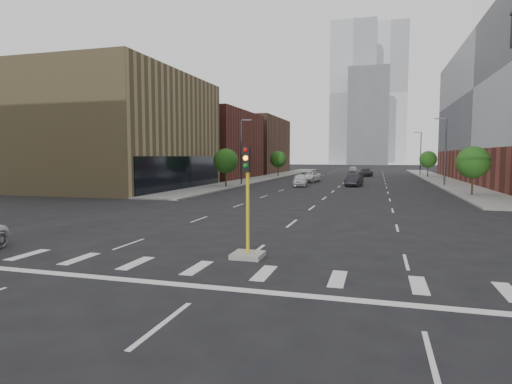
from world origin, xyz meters
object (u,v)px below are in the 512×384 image
at_px(car_mid_right, 354,180).
at_px(car_distant, 353,169).
at_px(median_traffic_signal, 248,234).
at_px(car_deep_right, 366,172).
at_px(car_far_left, 308,177).
at_px(car_near_left, 300,180).

relative_size(car_mid_right, car_distant, 1.06).
height_order(median_traffic_signal, car_deep_right, median_traffic_signal).
height_order(median_traffic_signal, car_far_left, median_traffic_signal).
height_order(car_deep_right, car_distant, car_deep_right).
distance_m(car_deep_right, car_distant, 21.28).
relative_size(car_near_left, car_deep_right, 0.84).
relative_size(car_near_left, car_mid_right, 0.94).
relative_size(median_traffic_signal, car_distant, 0.95).
bearing_deg(car_distant, car_mid_right, -89.93).
xyz_separation_m(car_mid_right, car_distant, (-2.85, 49.66, -0.02)).
bearing_deg(car_deep_right, median_traffic_signal, -83.97).
xyz_separation_m(car_far_left, car_distant, (4.49, 42.55, -0.07)).
bearing_deg(car_deep_right, car_distant, 107.73).
height_order(car_mid_right, car_distant, car_mid_right).
xyz_separation_m(car_near_left, car_distant, (4.04, 51.89, 0.00)).
bearing_deg(car_mid_right, car_distant, 100.79).
bearing_deg(car_far_left, car_near_left, -78.81).
relative_size(car_near_left, car_far_left, 0.75).
bearing_deg(car_mid_right, car_deep_right, 96.08).
xyz_separation_m(median_traffic_signal, car_distant, (-1.01, 92.23, -0.19)).
bearing_deg(median_traffic_signal, car_far_left, 96.32).
height_order(median_traffic_signal, car_mid_right, median_traffic_signal).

